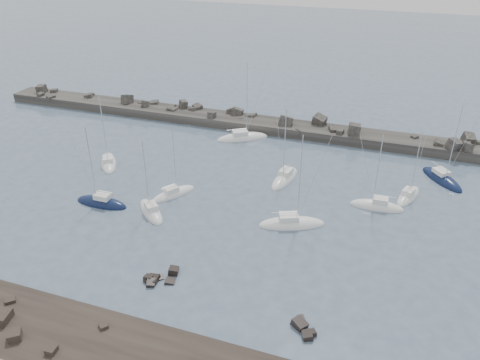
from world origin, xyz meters
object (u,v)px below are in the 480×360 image
(sailboat_5, at_px, (285,179))
(sailboat_9, at_px, (408,196))
(sailboat_3, at_px, (243,138))
(sailboat_2, at_px, (174,194))
(sailboat_6, at_px, (291,224))
(sailboat_7, at_px, (442,180))
(sailboat_0, at_px, (109,163))
(sailboat_1, at_px, (102,203))
(sailboat_8, at_px, (377,207))
(sailboat_4, at_px, (151,212))

(sailboat_5, relative_size, sailboat_9, 1.17)
(sailboat_3, bearing_deg, sailboat_5, -48.52)
(sailboat_2, relative_size, sailboat_9, 1.02)
(sailboat_6, bearing_deg, sailboat_7, 45.95)
(sailboat_0, height_order, sailboat_1, sailboat_1)
(sailboat_5, xyz_separation_m, sailboat_9, (18.99, 0.76, -0.01))
(sailboat_6, distance_m, sailboat_8, 13.60)
(sailboat_2, xyz_separation_m, sailboat_8, (29.49, 6.46, 0.02))
(sailboat_3, distance_m, sailboat_7, 36.04)
(sailboat_9, bearing_deg, sailboat_2, -161.87)
(sailboat_0, xyz_separation_m, sailboat_7, (53.94, 12.53, 0.01))
(sailboat_5, height_order, sailboat_8, sailboat_5)
(sailboat_1, distance_m, sailboat_2, 10.58)
(sailboat_7, bearing_deg, sailboat_4, -148.69)
(sailboat_2, xyz_separation_m, sailboat_6, (18.88, -2.05, 0.01))
(sailboat_0, distance_m, sailboat_3, 25.47)
(sailboat_0, height_order, sailboat_3, sailboat_3)
(sailboat_7, bearing_deg, sailboat_5, -161.27)
(sailboat_6, relative_size, sailboat_8, 1.16)
(sailboat_3, bearing_deg, sailboat_7, -8.31)
(sailboat_1, bearing_deg, sailboat_8, 17.90)
(sailboat_2, xyz_separation_m, sailboat_3, (2.98, 23.60, 0.01))
(sailboat_6, bearing_deg, sailboat_2, 173.82)
(sailboat_0, relative_size, sailboat_5, 0.96)
(sailboat_1, xyz_separation_m, sailboat_7, (47.43, 24.30, -0.02))
(sailboat_1, relative_size, sailboat_6, 0.91)
(sailboat_0, relative_size, sailboat_9, 1.12)
(sailboat_5, bearing_deg, sailboat_0, -171.61)
(sailboat_0, xyz_separation_m, sailboat_3, (18.27, 17.74, 0.01))
(sailboat_0, bearing_deg, sailboat_5, 8.39)
(sailboat_0, bearing_deg, sailboat_4, -38.29)
(sailboat_1, distance_m, sailboat_4, 8.00)
(sailboat_4, height_order, sailboat_6, sailboat_6)
(sailboat_2, bearing_deg, sailboat_8, 12.36)
(sailboat_2, distance_m, sailboat_7, 42.80)
(sailboat_5, height_order, sailboat_6, sailboat_6)
(sailboat_3, distance_m, sailboat_9, 33.22)
(sailboat_0, bearing_deg, sailboat_1, -61.03)
(sailboat_3, relative_size, sailboat_4, 1.31)
(sailboat_6, bearing_deg, sailboat_5, 108.52)
(sailboat_1, xyz_separation_m, sailboat_5, (23.53, 16.19, -0.01))
(sailboat_7, height_order, sailboat_9, sailboat_7)
(sailboat_7, relative_size, sailboat_9, 1.23)
(sailboat_2, bearing_deg, sailboat_6, -6.18)
(sailboat_6, bearing_deg, sailboat_8, 38.72)
(sailboat_0, bearing_deg, sailboat_8, 0.77)
(sailboat_6, height_order, sailboat_9, sailboat_6)
(sailboat_0, bearing_deg, sailboat_3, 44.15)
(sailboat_4, xyz_separation_m, sailboat_5, (15.53, 15.88, -0.00))
(sailboat_8, bearing_deg, sailboat_9, 47.18)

